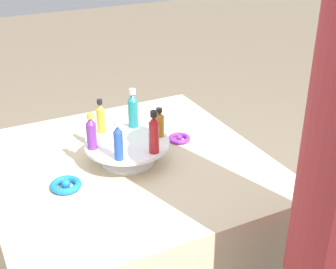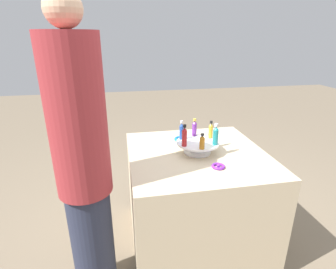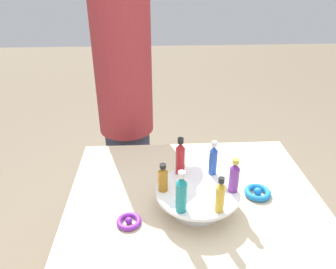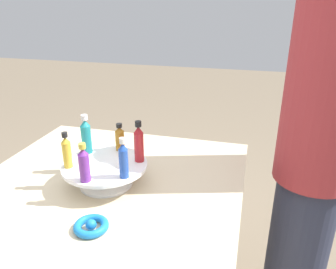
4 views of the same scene
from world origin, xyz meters
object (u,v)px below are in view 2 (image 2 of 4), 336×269
object	(u,v)px
bottle_purple	(194,128)
display_stand	(198,146)
bottle_blue	(181,131)
bottle_gold	(211,130)
ribbon_bow_purple	(218,166)
person_figure	(83,166)
bottle_amber	(202,142)
bottle_red	(184,136)
bottle_teal	(216,135)
ribbon_bow_blue	(181,139)

from	to	relation	value
bottle_purple	display_stand	bearing A→B (deg)	175.88
bottle_blue	bottle_gold	size ratio (longest dim) A/B	1.07
ribbon_bow_purple	person_figure	world-z (taller)	person_figure
bottle_amber	person_figure	bearing A→B (deg)	103.58
display_stand	bottle_red	world-z (taller)	bottle_red
person_figure	bottle_red	bearing A→B (deg)	-0.70
display_stand	person_figure	bearing A→B (deg)	112.06
bottle_amber	bottle_purple	bearing A→B (deg)	-4.12
display_stand	bottle_teal	distance (m)	0.15
bottle_red	ribbon_bow_blue	size ratio (longest dim) A/B	1.48
bottle_purple	ribbon_bow_blue	size ratio (longest dim) A/B	1.28
bottle_gold	bottle_red	bearing A→B (deg)	115.88
display_stand	bottle_amber	bearing A→B (deg)	175.88
bottle_blue	ribbon_bow_blue	distance (m)	0.22
bottle_blue	person_figure	size ratio (longest dim) A/B	0.08
bottle_red	bottle_teal	world-z (taller)	bottle_red
bottle_blue	bottle_amber	xyz separation A→B (m)	(-0.19, -0.09, -0.01)
ribbon_bow_purple	ribbon_bow_blue	xyz separation A→B (m)	(0.48, 0.13, 0.00)
bottle_gold	person_figure	xyz separation A→B (m)	(-0.35, 0.83, -0.03)
bottle_red	ribbon_bow_blue	bearing A→B (deg)	-8.73
person_figure	bottle_teal	bearing A→B (deg)	-6.75
bottle_purple	person_figure	world-z (taller)	person_figure
bottle_blue	person_figure	xyz separation A→B (m)	(-0.36, 0.62, -0.03)
display_stand	bottle_red	size ratio (longest dim) A/B	1.99
ribbon_bow_purple	ribbon_bow_blue	distance (m)	0.50
display_stand	bottle_purple	distance (m)	0.15
bottle_blue	bottle_teal	bearing A→B (deg)	-124.12
bottle_purple	bottle_teal	distance (m)	0.21
display_stand	bottle_amber	xyz separation A→B (m)	(-0.12, 0.01, 0.08)
bottle_gold	person_figure	bearing A→B (deg)	112.57
bottle_teal	ribbon_bow_purple	bearing A→B (deg)	168.09
bottle_purple	bottle_blue	distance (m)	0.12
ribbon_bow_blue	bottle_blue	bearing A→B (deg)	168.09
bottle_blue	bottle_teal	size ratio (longest dim) A/B	0.92
bottle_red	ribbon_bow_blue	distance (m)	0.33
bottle_red	ribbon_bow_purple	bearing A→B (deg)	-137.31
display_stand	person_figure	size ratio (longest dim) A/B	0.17
person_figure	bottle_gold	bearing A→B (deg)	0.51
bottle_purple	bottle_gold	bearing A→B (deg)	-124.12
ribbon_bow_blue	bottle_gold	bearing A→B (deg)	-137.31
ribbon_bow_blue	person_figure	world-z (taller)	person_figure
bottle_gold	bottle_blue	bearing A→B (deg)	85.88
display_stand	bottle_blue	world-z (taller)	bottle_blue
bottle_red	ribbon_bow_blue	xyz separation A→B (m)	(0.29, -0.04, -0.14)
bottle_teal	ribbon_bow_purple	xyz separation A→B (m)	(-0.17, 0.04, -0.14)
person_figure	bottle_blue	bearing A→B (deg)	8.01
display_stand	bottle_gold	distance (m)	0.15
bottle_gold	ribbon_bow_purple	size ratio (longest dim) A/B	1.50
bottle_red	bottle_gold	xyz separation A→B (m)	(0.11, -0.22, -0.01)
bottle_blue	person_figure	distance (m)	0.72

